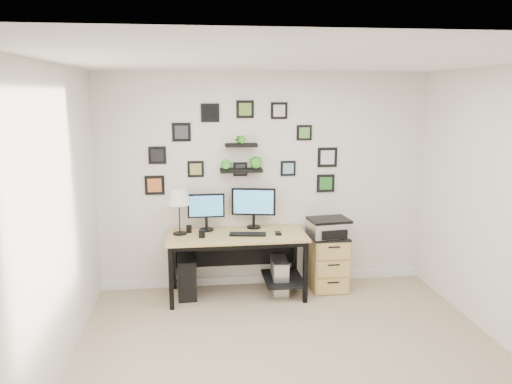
{
  "coord_description": "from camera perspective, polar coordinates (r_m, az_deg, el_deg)",
  "views": [
    {
      "loc": [
        -0.86,
        -3.9,
        2.36
      ],
      "look_at": [
        -0.13,
        1.83,
        1.2
      ],
      "focal_mm": 35.0,
      "sensor_mm": 36.0,
      "label": 1
    }
  ],
  "objects": [
    {
      "name": "pc_tower_black",
      "position": [
        6.0,
        -7.93,
        -9.47
      ],
      "size": [
        0.23,
        0.48,
        0.47
      ],
      "primitive_type": "cube",
      "rotation": [
        0.0,
        0.0,
        0.04
      ],
      "color": "black",
      "rests_on": "ground"
    },
    {
      "name": "mug",
      "position": [
        5.66,
        -6.2,
        -4.79
      ],
      "size": [
        0.07,
        0.07,
        0.08
      ],
      "primitive_type": "cylinder",
      "color": "black",
      "rests_on": "desk"
    },
    {
      "name": "keyboard",
      "position": [
        5.73,
        -0.94,
        -4.85
      ],
      "size": [
        0.43,
        0.19,
        0.02
      ],
      "primitive_type": "cube",
      "rotation": [
        0.0,
        0.0,
        -0.15
      ],
      "color": "black",
      "rests_on": "desk"
    },
    {
      "name": "table_lamp",
      "position": [
        5.74,
        -8.81,
        -0.69
      ],
      "size": [
        0.26,
        0.26,
        0.53
      ],
      "color": "black",
      "rests_on": "desk"
    },
    {
      "name": "pc_tower_grey",
      "position": [
        6.05,
        2.71,
        -9.52
      ],
      "size": [
        0.21,
        0.42,
        0.41
      ],
      "color": "gray",
      "rests_on": "ground"
    },
    {
      "name": "monitor_right",
      "position": [
        5.96,
        -0.28,
        -1.43
      ],
      "size": [
        0.52,
        0.2,
        0.49
      ],
      "color": "black",
      "rests_on": "desk"
    },
    {
      "name": "desk",
      "position": [
        5.85,
        -1.89,
        -5.89
      ],
      "size": [
        1.6,
        0.7,
        0.75
      ],
      "color": "tan",
      "rests_on": "ground"
    },
    {
      "name": "file_cabinet",
      "position": [
        6.18,
        8.19,
        -7.87
      ],
      "size": [
        0.43,
        0.53,
        0.67
      ],
      "color": "tan",
      "rests_on": "ground"
    },
    {
      "name": "mouse",
      "position": [
        5.76,
        2.55,
        -4.74
      ],
      "size": [
        0.07,
        0.1,
        0.03
      ],
      "primitive_type": "cube",
      "rotation": [
        0.0,
        0.0,
        -0.04
      ],
      "color": "black",
      "rests_on": "desk"
    },
    {
      "name": "monitor_left",
      "position": [
        5.88,
        -5.72,
        -1.97
      ],
      "size": [
        0.43,
        0.17,
        0.44
      ],
      "color": "black",
      "rests_on": "desk"
    },
    {
      "name": "pen_cup",
      "position": [
        5.88,
        -7.67,
        -4.2
      ],
      "size": [
        0.07,
        0.07,
        0.09
      ],
      "primitive_type": "cylinder",
      "color": "black",
      "rests_on": "desk"
    },
    {
      "name": "room",
      "position": [
        6.38,
        1.03,
        -9.87
      ],
      "size": [
        4.0,
        4.0,
        4.0
      ],
      "color": "tan",
      "rests_on": "ground"
    },
    {
      "name": "wall_decor",
      "position": [
        5.9,
        -1.55,
        4.51
      ],
      "size": [
        2.32,
        0.18,
        1.12
      ],
      "color": "black",
      "rests_on": "ground"
    },
    {
      "name": "printer",
      "position": [
        6.02,
        8.32,
        -4.01
      ],
      "size": [
        0.5,
        0.42,
        0.21
      ],
      "color": "silver",
      "rests_on": "file_cabinet"
    }
  ]
}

